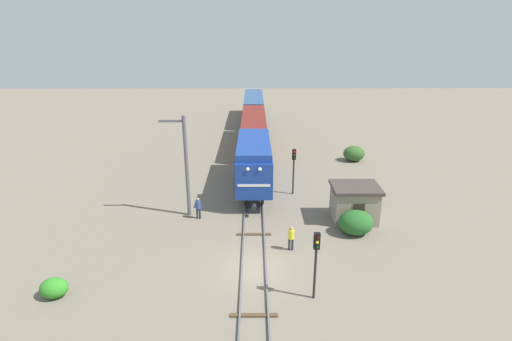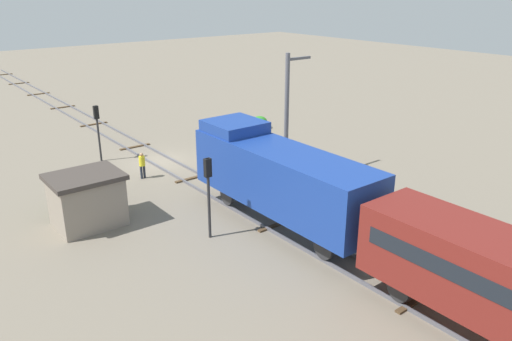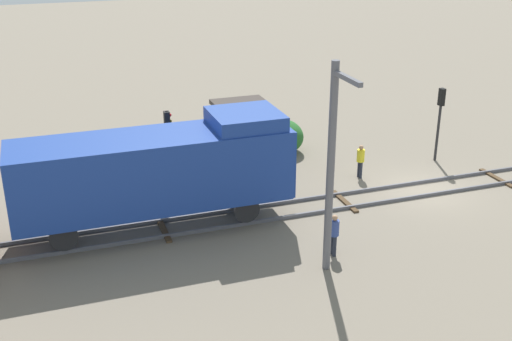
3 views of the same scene
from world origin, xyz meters
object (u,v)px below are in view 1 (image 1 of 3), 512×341
object	(u,v)px
locomotive	(254,160)
passenger_car_trailing	(254,104)
passenger_car_leading	(254,127)
traffic_signal_mid	(294,163)
worker_by_signal	(198,206)
catenary_mast	(186,164)
relay_hut	(354,203)
traffic_signal_near	(316,254)
worker_near_track	(291,236)

from	to	relation	value
locomotive	passenger_car_trailing	size ratio (longest dim) A/B	0.83
passenger_car_trailing	passenger_car_leading	bearing A→B (deg)	-90.00
traffic_signal_mid	worker_by_signal	distance (m)	9.12
locomotive	passenger_car_leading	size ratio (longest dim) A/B	0.83
locomotive	passenger_car_trailing	xyz separation A→B (m)	(0.00, 27.94, -0.25)
locomotive	worker_by_signal	size ratio (longest dim) A/B	6.82
traffic_signal_mid	worker_by_signal	world-z (taller)	traffic_signal_mid
traffic_signal_mid	catenary_mast	xyz separation A→B (m)	(-8.46, -4.04, 1.32)
passenger_car_trailing	relay_hut	distance (m)	34.84
locomotive	relay_hut	xyz separation A→B (m)	(7.50, -6.07, -1.38)
traffic_signal_near	catenary_mast	bearing A→B (deg)	129.04
traffic_signal_near	relay_hut	distance (m)	10.30
passenger_car_leading	worker_by_signal	size ratio (longest dim) A/B	8.24
worker_near_track	worker_by_signal	xyz separation A→B (m)	(-6.60, 4.61, 0.00)
traffic_signal_mid	relay_hut	distance (m)	6.59
traffic_signal_near	worker_near_track	xyz separation A→B (m)	(-0.80, 4.92, -1.74)
worker_by_signal	worker_near_track	bearing A→B (deg)	27.99
passenger_car_trailing	catenary_mast	size ratio (longest dim) A/B	1.80
locomotive	relay_hut	world-z (taller)	locomotive
passenger_car_leading	relay_hut	bearing A→B (deg)	-68.87
passenger_car_leading	traffic_signal_mid	bearing A→B (deg)	-76.75
passenger_car_trailing	traffic_signal_mid	world-z (taller)	traffic_signal_mid
passenger_car_leading	catenary_mast	world-z (taller)	catenary_mast
catenary_mast	passenger_car_trailing	bearing A→B (deg)	81.30
worker_near_track	worker_by_signal	bearing A→B (deg)	-73.52
worker_near_track	traffic_signal_mid	bearing A→B (deg)	-134.75
passenger_car_leading	passenger_car_trailing	world-z (taller)	same
locomotive	passenger_car_leading	bearing A→B (deg)	90.00
worker_by_signal	traffic_signal_near	bearing A→B (deg)	10.75
passenger_car_trailing	catenary_mast	xyz separation A→B (m)	(-5.06, -33.08, 1.62)
locomotive	traffic_signal_near	size ratio (longest dim) A/B	2.96
locomotive	passenger_car_leading	xyz separation A→B (m)	(0.00, 13.34, -0.25)
passenger_car_leading	relay_hut	world-z (taller)	passenger_car_leading
traffic_signal_mid	worker_by_signal	xyz separation A→B (m)	(-7.60, -4.70, -1.83)
worker_near_track	relay_hut	xyz separation A→B (m)	(5.10, 4.35, 0.40)
passenger_car_leading	worker_by_signal	bearing A→B (deg)	-102.37
traffic_signal_near	relay_hut	bearing A→B (deg)	65.10
passenger_car_leading	worker_by_signal	distance (m)	19.66
passenger_car_trailing	locomotive	bearing A→B (deg)	-90.00
catenary_mast	locomotive	bearing A→B (deg)	45.45
passenger_car_leading	traffic_signal_near	size ratio (longest dim) A/B	3.57
catenary_mast	relay_hut	size ratio (longest dim) A/B	2.23
traffic_signal_near	worker_near_track	world-z (taller)	traffic_signal_near
traffic_signal_mid	catenary_mast	world-z (taller)	catenary_mast
passenger_car_leading	catenary_mast	bearing A→B (deg)	-105.32
passenger_car_trailing	traffic_signal_near	world-z (taller)	traffic_signal_near
traffic_signal_near	traffic_signal_mid	xyz separation A→B (m)	(0.20, 14.22, 0.09)
passenger_car_leading	worker_by_signal	xyz separation A→B (m)	(-4.20, -19.15, -1.53)
traffic_signal_mid	worker_near_track	bearing A→B (deg)	-96.13
traffic_signal_near	catenary_mast	distance (m)	13.19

